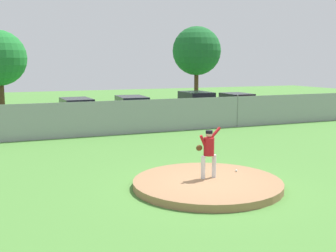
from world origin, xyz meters
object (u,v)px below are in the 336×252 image
at_px(parked_car_charcoal, 196,106).
at_px(parked_car_teal, 132,109).
at_px(parked_car_navy, 77,113).
at_px(baseball, 236,171).
at_px(parked_car_red, 237,105).
at_px(pitcher_youth, 208,149).
at_px(traffic_cone_orange, 169,116).

relative_size(parked_car_charcoal, parked_car_teal, 0.93).
bearing_deg(parked_car_navy, parked_car_charcoal, 0.47).
bearing_deg(baseball, parked_car_red, 58.61).
relative_size(parked_car_red, parked_car_teal, 0.86).
distance_m(baseball, parked_car_red, 16.36).
height_order(pitcher_youth, traffic_cone_orange, pitcher_youth).
distance_m(pitcher_youth, parked_car_red, 17.26).
bearing_deg(parked_car_charcoal, parked_car_navy, -179.53).
bearing_deg(pitcher_youth, traffic_cone_orange, 72.23).
distance_m(parked_car_navy, parked_car_teal, 3.52).
distance_m(baseball, parked_car_teal, 13.89).
xyz_separation_m(parked_car_charcoal, parked_car_teal, (-4.36, 0.28, -0.07)).
height_order(parked_car_charcoal, parked_car_navy, parked_car_charcoal).
relative_size(pitcher_youth, parked_car_red, 0.38).
xyz_separation_m(parked_car_navy, traffic_cone_orange, (5.96, 0.09, -0.52)).
bearing_deg(pitcher_youth, baseball, 14.92).
bearing_deg(traffic_cone_orange, parked_car_teal, 174.20).
bearing_deg(parked_car_navy, parked_car_red, 2.26).
distance_m(baseball, parked_car_charcoal, 14.55).
relative_size(baseball, traffic_cone_orange, 0.13).
relative_size(pitcher_youth, parked_car_navy, 0.35).
xyz_separation_m(parked_car_red, traffic_cone_orange, (-5.24, -0.35, -0.50)).
bearing_deg(baseball, parked_car_charcoal, 69.12).
bearing_deg(traffic_cone_orange, parked_car_charcoal, -0.84).
height_order(baseball, parked_car_charcoal, parked_car_charcoal).
xyz_separation_m(parked_car_charcoal, parked_car_navy, (-7.86, -0.06, -0.07)).
distance_m(parked_car_charcoal, parked_car_red, 3.36).
bearing_deg(baseball, parked_car_navy, 101.23).
distance_m(parked_car_charcoal, parked_car_navy, 7.86).
relative_size(baseball, parked_car_charcoal, 0.02).
height_order(parked_car_red, traffic_cone_orange, parked_car_red).
bearing_deg(pitcher_youth, parked_car_navy, 96.18).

